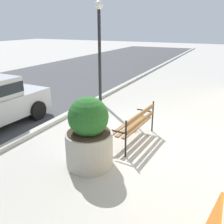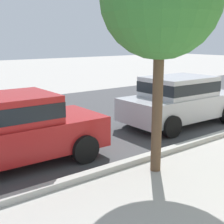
% 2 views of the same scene
% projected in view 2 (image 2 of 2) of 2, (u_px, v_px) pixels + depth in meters
% --- Properties ---
extents(street_surface, '(60.00, 9.00, 0.01)m').
position_uv_depth(street_surface, '(146.00, 105.00, 13.61)').
color(street_surface, '#424244').
rests_on(street_surface, ground).
extents(parked_car_red, '(4.15, 2.02, 1.56)m').
position_uv_depth(parked_car_red, '(8.00, 128.00, 6.91)').
color(parked_car_red, '#B21E1E').
rests_on(parked_car_red, ground).
extents(parked_car_silver, '(4.15, 2.02, 1.56)m').
position_uv_depth(parked_car_silver, '(180.00, 99.00, 10.30)').
color(parked_car_silver, '#B7B7BC').
rests_on(parked_car_silver, ground).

